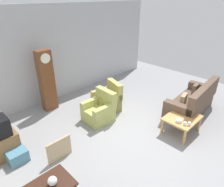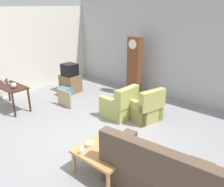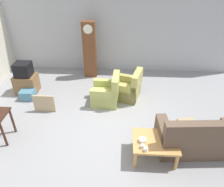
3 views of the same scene
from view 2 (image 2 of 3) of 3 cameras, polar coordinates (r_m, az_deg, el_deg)
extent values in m
plane|color=gray|center=(5.51, -3.82, -11.33)|extent=(10.40, 10.40, 0.00)
cube|color=#ADAFB5|center=(7.76, 15.00, 10.39)|extent=(8.40, 0.16, 3.20)
cube|color=silver|center=(8.48, -23.21, 9.18)|extent=(0.12, 6.40, 2.88)
cube|color=brown|center=(4.19, 13.26, -20.21)|extent=(2.16, 1.01, 0.44)
cube|color=brown|center=(3.60, 11.61, -17.25)|extent=(2.11, 0.37, 0.60)
cube|color=brown|center=(4.44, 1.96, -14.87)|extent=(0.31, 0.86, 0.68)
cube|color=brown|center=(3.88, 20.90, -17.40)|extent=(0.37, 0.15, 0.36)
cube|color=#9E8966|center=(4.13, 7.74, -13.42)|extent=(0.38, 0.19, 0.36)
cube|color=tan|center=(6.50, 1.54, -3.92)|extent=(0.79, 0.79, 0.40)
cube|color=tan|center=(6.13, 3.83, -0.87)|extent=(0.21, 0.77, 0.52)
cube|color=tan|center=(6.67, 3.25, -2.33)|extent=(0.77, 0.19, 0.60)
cube|color=tan|center=(6.26, -0.27, -3.94)|extent=(0.77, 0.19, 0.60)
cube|color=tan|center=(6.41, 7.68, -4.50)|extent=(0.94, 0.94, 0.40)
cube|color=tan|center=(6.01, 9.90, -1.62)|extent=(0.38, 0.78, 0.52)
cube|color=tan|center=(6.55, 9.71, -3.06)|extent=(0.77, 0.36, 0.60)
cube|color=tan|center=(6.19, 5.63, -4.36)|extent=(0.77, 0.36, 0.60)
cube|color=tan|center=(4.34, -2.39, -14.18)|extent=(0.96, 0.76, 0.05)
cylinder|color=tan|center=(4.55, -9.32, -16.22)|extent=(0.07, 0.07, 0.42)
cylinder|color=tan|center=(4.08, -0.94, -21.13)|extent=(0.07, 0.07, 0.42)
cylinder|color=tan|center=(4.91, -3.45, -12.88)|extent=(0.07, 0.07, 0.42)
cylinder|color=tan|center=(4.47, 4.80, -16.81)|extent=(0.07, 0.07, 0.42)
cube|color=#381E14|center=(7.41, -23.96, 1.75)|extent=(1.30, 0.56, 0.04)
cylinder|color=#381E14|center=(6.93, -22.97, -2.69)|extent=(0.06, 0.06, 0.70)
cylinder|color=#381E14|center=(8.14, -24.03, 0.61)|extent=(0.06, 0.06, 0.70)
cylinder|color=#381E14|center=(7.12, -19.66, -1.58)|extent=(0.06, 0.06, 0.70)
cube|color=brown|center=(7.87, 5.53, 6.57)|extent=(0.44, 0.28, 1.97)
cylinder|color=silver|center=(7.60, 5.06, 11.95)|extent=(0.30, 0.02, 0.30)
cube|color=brown|center=(8.45, -10.15, 2.47)|extent=(0.68, 0.52, 0.59)
cube|color=black|center=(8.30, -10.37, 5.78)|extent=(0.48, 0.44, 0.42)
cube|color=tan|center=(7.22, -11.63, -1.19)|extent=(0.60, 0.05, 0.53)
cube|color=teal|center=(8.15, -11.45, 0.54)|extent=(0.41, 0.38, 0.29)
sphere|color=silver|center=(7.08, -22.97, 1.87)|extent=(0.15, 0.15, 0.15)
cylinder|color=white|center=(4.26, -7.54, -13.95)|extent=(0.08, 0.08, 0.09)
cylinder|color=silver|center=(4.35, -7.35, -13.21)|extent=(0.08, 0.08, 0.08)
cylinder|color=white|center=(4.44, -5.54, -12.36)|extent=(0.15, 0.15, 0.08)
cylinder|color=#B2C69E|center=(4.21, 1.61, -14.42)|extent=(0.20, 0.20, 0.07)
cylinder|color=silver|center=(7.86, -25.30, 2.81)|extent=(0.07, 0.07, 0.02)
cylinder|color=silver|center=(7.85, -25.36, 3.16)|extent=(0.01, 0.01, 0.08)
cone|color=silver|center=(7.82, -25.46, 3.75)|extent=(0.08, 0.08, 0.08)
cylinder|color=silver|center=(7.64, -24.93, 2.38)|extent=(0.07, 0.07, 0.02)
cylinder|color=silver|center=(7.63, -24.99, 2.73)|extent=(0.01, 0.01, 0.08)
cone|color=silver|center=(7.61, -25.08, 3.30)|extent=(0.07, 0.07, 0.08)
cylinder|color=silver|center=(7.54, -23.94, 2.29)|extent=(0.06, 0.06, 0.02)
cylinder|color=silver|center=(7.52, -24.00, 2.64)|extent=(0.01, 0.01, 0.08)
cone|color=silver|center=(7.50, -24.08, 3.21)|extent=(0.07, 0.07, 0.08)
camera|label=1|loc=(7.03, -47.17, 18.90)|focal=32.23mm
camera|label=3|loc=(3.37, -70.82, 23.41)|focal=35.00mm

